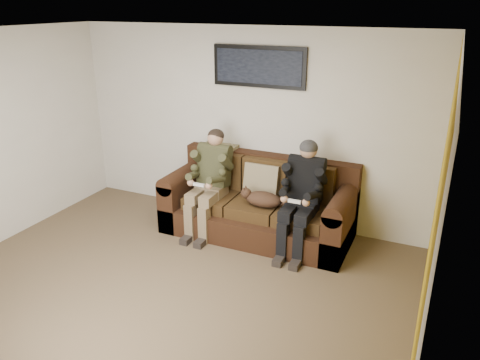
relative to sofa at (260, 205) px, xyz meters
The scene contains 12 objects.
floor 1.92m from the sofa, 102.21° to the right, with size 5.00×5.00×0.00m, color brown.
ceiling 2.91m from the sofa, 102.21° to the right, with size 5.00×5.00×0.00m, color silver.
wall_back 1.09m from the sofa, 133.82° to the left, with size 5.00×5.00×0.00m, color beige.
wall_right 2.94m from the sofa, 41.13° to the right, with size 4.50×4.50×0.00m, color beige.
accent_wall_right 2.93m from the sofa, 41.26° to the right, with size 4.50×4.50×0.00m, color #A38010.
sofa is the anchor object (origin of this frame).
throw_pillow 0.33m from the sofa, 90.00° to the left, with size 0.46×0.13×0.44m, color #837456.
throw_blanket 1.00m from the sofa, 157.54° to the left, with size 0.49×0.24×0.09m, color gray.
person_left 0.76m from the sofa, 161.96° to the right, with size 0.51×0.87×1.34m.
person_right 0.76m from the sofa, 18.01° to the right, with size 0.51×0.86×1.35m.
cat 0.34m from the sofa, 64.02° to the right, with size 0.66×0.26×0.24m.
framed_poster 1.78m from the sofa, 117.76° to the left, with size 1.25×0.05×0.52m.
Camera 1 is at (2.47, -3.37, 2.88)m, focal length 35.00 mm.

